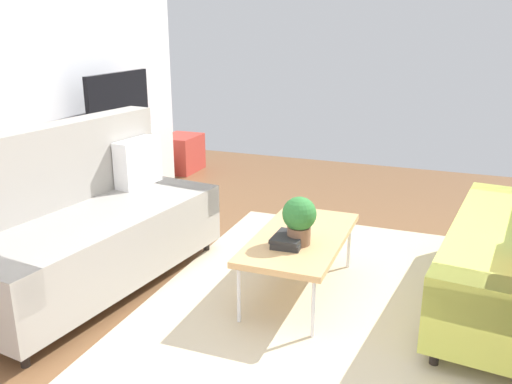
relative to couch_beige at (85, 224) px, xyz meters
name	(u,v)px	position (x,y,z in m)	size (l,w,h in m)	color
ground_plane	(305,308)	(0.20, -1.51, -0.44)	(7.68, 7.68, 0.00)	brown
area_rug	(326,301)	(0.33, -1.62, -0.44)	(2.90, 2.20, 0.01)	beige
couch_beige	(85,224)	(0.00, 0.00, 0.00)	(1.99, 1.08, 1.10)	gray
coffee_table	(300,239)	(0.38, -1.42, -0.05)	(1.10, 0.56, 0.42)	tan
tv_console	(122,166)	(1.81, 0.95, -0.12)	(1.40, 0.44, 0.64)	silver
tv	(119,105)	(1.81, 0.93, 0.51)	(1.00, 0.20, 0.64)	black
storage_trunk	(181,153)	(2.91, 0.85, -0.22)	(0.52, 0.40, 0.44)	#B2382D
potted_plant	(299,218)	(0.24, -1.45, 0.15)	(0.21, 0.21, 0.31)	brown
table_book_0	(289,242)	(0.21, -1.39, 0.00)	(0.24, 0.18, 0.04)	#262626
table_book_1	(289,237)	(0.21, -1.39, 0.03)	(0.24, 0.18, 0.03)	#262626
vase_0	(78,137)	(1.23, 1.00, 0.30)	(0.09, 0.09, 0.20)	#B24C4C
vase_1	(88,136)	(1.38, 1.00, 0.27)	(0.14, 0.14, 0.14)	silver
bottle_0	(109,133)	(1.58, 0.91, 0.27)	(0.04, 0.04, 0.14)	orange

